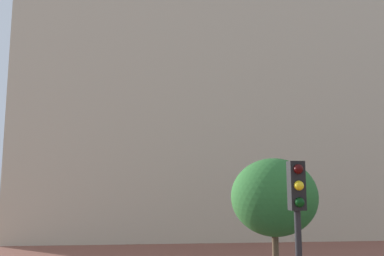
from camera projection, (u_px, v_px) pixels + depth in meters
landmark_building at (207, 99)px, 34.49m from camera, size 29.32×12.39×39.94m
traffic_light_pole at (298, 235)px, 7.16m from camera, size 0.28×0.34×4.49m
tree_curb_far at (274, 197)px, 15.45m from camera, size 3.36×3.36×5.06m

